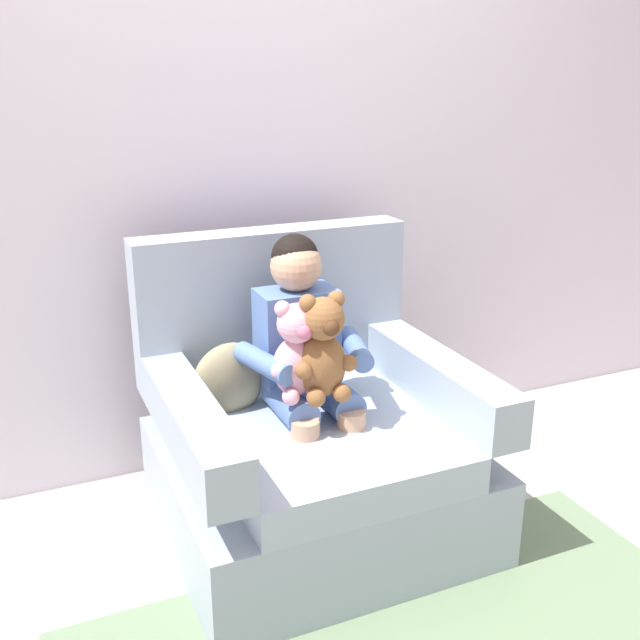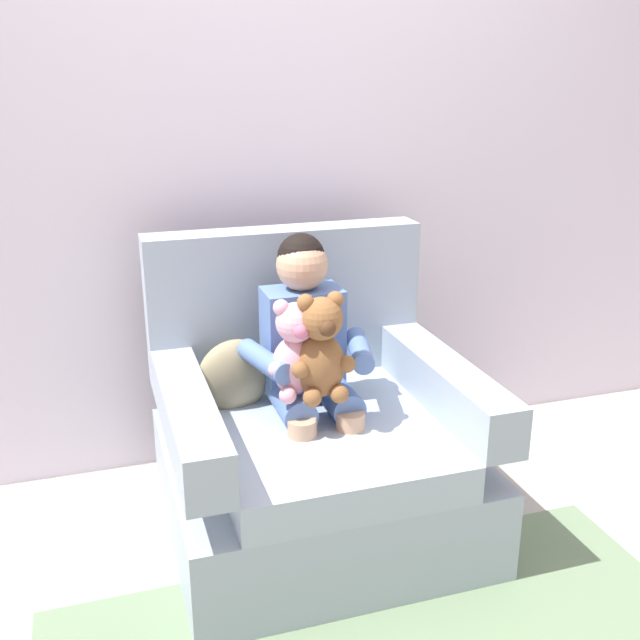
# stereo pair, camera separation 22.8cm
# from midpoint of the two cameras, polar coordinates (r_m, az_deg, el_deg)

# --- Properties ---
(ground_plane) EXTENTS (8.00, 8.00, 0.00)m
(ground_plane) POSITION_cam_midpoint_polar(r_m,az_deg,el_deg) (2.69, -2.81, -15.69)
(ground_plane) COLOR #ADA89E
(back_wall) EXTENTS (6.00, 0.10, 2.60)m
(back_wall) POSITION_cam_midpoint_polar(r_m,az_deg,el_deg) (2.87, -8.33, 14.26)
(back_wall) COLOR silver
(back_wall) RESTS_ON ground
(armchair) EXTENTS (1.00, 0.94, 0.98)m
(armchair) POSITION_cam_midpoint_polar(r_m,az_deg,el_deg) (2.57, -3.32, -9.52)
(armchair) COLOR #9EADBC
(armchair) RESTS_ON ground
(seated_child) EXTENTS (0.45, 0.39, 0.82)m
(seated_child) POSITION_cam_midpoint_polar(r_m,az_deg,el_deg) (2.44, -3.88, -2.24)
(seated_child) COLOR #597AB7
(seated_child) RESTS_ON armchair
(plush_pink) EXTENTS (0.19, 0.15, 0.32)m
(plush_pink) POSITION_cam_midpoint_polar(r_m,az_deg,el_deg) (2.29, -4.65, -2.54)
(plush_pink) COLOR #EAA8BC
(plush_pink) RESTS_ON armchair
(plush_brown) EXTENTS (0.20, 0.17, 0.34)m
(plush_brown) POSITION_cam_midpoint_polar(r_m,az_deg,el_deg) (2.27, -2.69, -2.37)
(plush_brown) COLOR brown
(plush_brown) RESTS_ON armchair
(throw_pillow) EXTENTS (0.27, 0.16, 0.26)m
(throw_pillow) POSITION_cam_midpoint_polar(r_m,az_deg,el_deg) (2.51, -9.55, -4.60)
(throw_pillow) COLOR #998C66
(throw_pillow) RESTS_ON armchair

